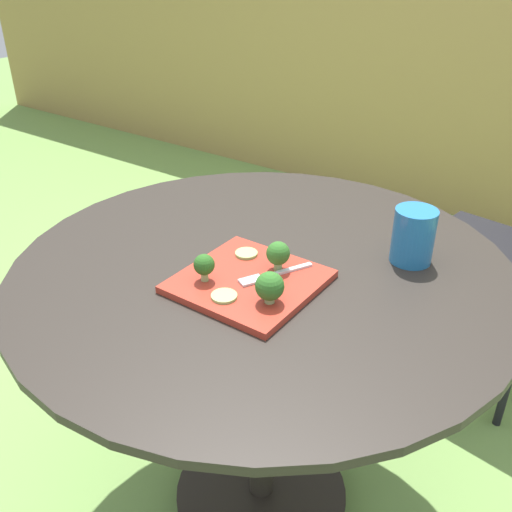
# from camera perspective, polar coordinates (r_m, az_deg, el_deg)

# --- Properties ---
(ground_plane) EXTENTS (12.00, 12.00, 0.00)m
(ground_plane) POSITION_cam_1_polar(r_m,az_deg,el_deg) (1.64, 0.51, -23.00)
(ground_plane) COLOR #70994C
(patio_table) EXTENTS (1.01, 1.01, 0.72)m
(patio_table) POSITION_cam_1_polar(r_m,az_deg,el_deg) (1.28, 0.61, -9.42)
(patio_table) COLOR #28231E
(patio_table) RESTS_ON ground_plane
(salad_plate) EXTENTS (0.25, 0.25, 0.01)m
(salad_plate) POSITION_cam_1_polar(r_m,az_deg,el_deg) (1.08, -0.71, -2.55)
(salad_plate) COLOR #AD3323
(salad_plate) RESTS_ON patio_table
(drinking_glass) EXTENTS (0.08, 0.08, 0.11)m
(drinking_glass) POSITION_cam_1_polar(r_m,az_deg,el_deg) (1.18, 15.38, 1.69)
(drinking_glass) COLOR #236BA8
(drinking_glass) RESTS_ON patio_table
(fork) EXTENTS (0.09, 0.14, 0.00)m
(fork) POSITION_cam_1_polar(r_m,az_deg,el_deg) (1.08, 1.35, -1.95)
(fork) COLOR silver
(fork) RESTS_ON salad_plate
(broccoli_floret_0) EXTENTS (0.04, 0.04, 0.05)m
(broccoli_floret_0) POSITION_cam_1_polar(r_m,az_deg,el_deg) (1.06, -5.19, -0.92)
(broccoli_floret_0) COLOR #99B770
(broccoli_floret_0) RESTS_ON salad_plate
(broccoli_floret_1) EXTENTS (0.05, 0.05, 0.06)m
(broccoli_floret_1) POSITION_cam_1_polar(r_m,az_deg,el_deg) (1.00, 1.38, -3.06)
(broccoli_floret_1) COLOR #99B770
(broccoli_floret_1) RESTS_ON salad_plate
(broccoli_floret_2) EXTENTS (0.05, 0.05, 0.06)m
(broccoli_floret_2) POSITION_cam_1_polar(r_m,az_deg,el_deg) (1.09, 2.22, 0.22)
(broccoli_floret_2) COLOR #99B770
(broccoli_floret_2) RESTS_ON salad_plate
(cucumber_slice_0) EXTENTS (0.05, 0.05, 0.01)m
(cucumber_slice_0) POSITION_cam_1_polar(r_m,az_deg,el_deg) (1.03, -3.20, -4.01)
(cucumber_slice_0) COLOR #8EB766
(cucumber_slice_0) RESTS_ON salad_plate
(cucumber_slice_1) EXTENTS (0.05, 0.05, 0.01)m
(cucumber_slice_1) POSITION_cam_1_polar(r_m,az_deg,el_deg) (1.16, -0.97, 0.26)
(cucumber_slice_1) COLOR #8EB766
(cucumber_slice_1) RESTS_ON salad_plate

